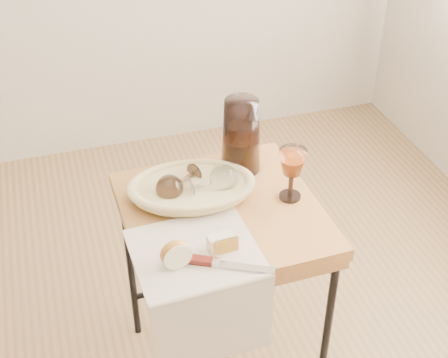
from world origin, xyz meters
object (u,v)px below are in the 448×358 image
object	(u,v)px
bread_basket	(192,190)
goblet_lying_a	(180,181)
tea_towel	(195,252)
side_table	(222,295)
goblet_lying_b	(210,183)
apple_half	(175,252)
wine_goblet	(292,174)
table_knife	(220,262)
pitcher	(241,135)

from	to	relation	value
bread_basket	goblet_lying_a	size ratio (longest dim) A/B	2.54
tea_towel	goblet_lying_a	bearing A→B (deg)	82.00
tea_towel	bread_basket	distance (m)	0.25
side_table	goblet_lying_b	bearing A→B (deg)	106.97
side_table	goblet_lying_a	size ratio (longest dim) A/B	5.42
tea_towel	apple_half	size ratio (longest dim) A/B	4.04
wine_goblet	table_knife	xyz separation A→B (m)	(-0.28, -0.22, -0.07)
goblet_lying_b	goblet_lying_a	bearing A→B (deg)	148.37
wine_goblet	table_knife	distance (m)	0.37
tea_towel	goblet_lying_a	xyz separation A→B (m)	(0.03, 0.25, 0.05)
wine_goblet	bread_basket	bearing A→B (deg)	162.24
table_knife	pitcher	bearing A→B (deg)	92.67
side_table	table_knife	distance (m)	0.44
pitcher	table_knife	xyz separation A→B (m)	(-0.19, -0.41, -0.10)
side_table	table_knife	size ratio (longest dim) A/B	2.77
apple_half	table_knife	size ratio (longest dim) A/B	0.32
side_table	table_knife	xyz separation A→B (m)	(-0.08, -0.23, 0.37)
side_table	goblet_lying_a	world-z (taller)	goblet_lying_a
side_table	pitcher	world-z (taller)	pitcher
pitcher	table_knife	bearing A→B (deg)	-98.07
goblet_lying_a	table_knife	world-z (taller)	goblet_lying_a
tea_towel	bread_basket	xyz separation A→B (m)	(0.05, 0.24, 0.02)
goblet_lying_a	apple_half	xyz separation A→B (m)	(-0.09, -0.28, -0.01)
side_table	goblet_lying_a	xyz separation A→B (m)	(-0.10, 0.10, 0.41)
tea_towel	side_table	bearing A→B (deg)	49.73
goblet_lying_a	pitcher	distance (m)	0.24
apple_half	table_knife	bearing A→B (deg)	-28.40
goblet_lying_b	tea_towel	bearing A→B (deg)	-123.43
side_table	pitcher	size ratio (longest dim) A/B	2.55
tea_towel	pitcher	size ratio (longest dim) A/B	1.18
bread_basket	apple_half	size ratio (longest dim) A/B	4.10
side_table	apple_half	bearing A→B (deg)	-134.39
goblet_lying_a	apple_half	distance (m)	0.30
tea_towel	goblet_lying_b	world-z (taller)	goblet_lying_b
bread_basket	goblet_lying_b	xyz separation A→B (m)	(0.05, -0.02, 0.03)
tea_towel	goblet_lying_a	world-z (taller)	goblet_lying_a
bread_basket	apple_half	xyz separation A→B (m)	(-0.11, -0.27, 0.02)
goblet_lying_a	wine_goblet	distance (m)	0.32
tea_towel	wine_goblet	xyz separation A→B (m)	(0.33, 0.15, 0.08)
goblet_lying_a	pitcher	world-z (taller)	pitcher
pitcher	tea_towel	bearing A→B (deg)	-108.15
tea_towel	wine_goblet	distance (m)	0.37
wine_goblet	side_table	bearing A→B (deg)	178.02
goblet_lying_b	bread_basket	bearing A→B (deg)	150.20
bread_basket	goblet_lying_a	distance (m)	0.04
apple_half	bread_basket	bearing A→B (deg)	59.54
pitcher	table_knife	size ratio (longest dim) A/B	1.08
goblet_lying_a	apple_half	size ratio (longest dim) A/B	1.61
bread_basket	goblet_lying_b	distance (m)	0.06
pitcher	goblet_lying_b	bearing A→B (deg)	-121.24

